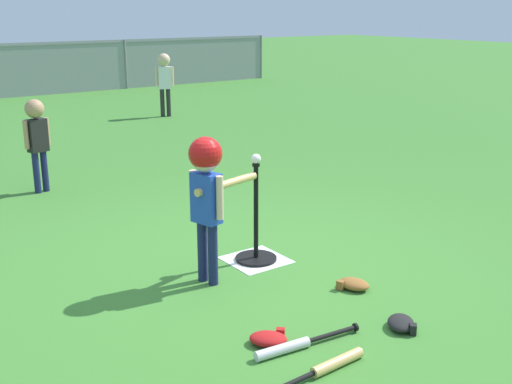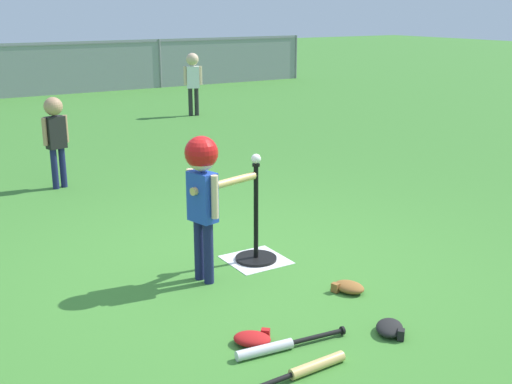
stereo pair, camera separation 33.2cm
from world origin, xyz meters
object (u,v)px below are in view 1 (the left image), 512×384
Objects in this scene: spare_bat_wood at (327,367)px; glove_near_bats at (269,338)px; batter_child at (207,180)px; fielder_near_right at (164,76)px; glove_by_plate at (401,323)px; glove_tossed_aside at (353,284)px; fielder_deep_right at (37,133)px; batting_tee at (256,244)px; spare_bat_silver at (293,346)px; baseball_on_tee at (256,159)px.

spare_bat_wood is 2.63× the size of glove_near_bats.
fielder_near_right is (3.14, 6.53, -0.04)m from batter_child.
glove_tossed_aside is at bearing 74.35° from glove_by_plate.
spare_bat_wood is (-0.10, -1.37, -0.72)m from batter_child.
fielder_deep_right reaches higher than spare_bat_wood.
spare_bat_wood is 1.09m from glove_tossed_aside.
glove_by_plate is 0.83m from glove_near_bats.
batting_tee is 1.62m from spare_bat_wood.
batting_tee is at bearing 106.50° from glove_tossed_aside.
batter_child is at bearing 84.13° from spare_bat_silver.
batting_tee is 1.28m from glove_near_bats.
glove_tossed_aside is (0.97, -3.68, -0.60)m from fielder_deep_right.
baseball_on_tee is at bearing 93.26° from glove_by_plate.
batting_tee reaches higher than spare_bat_wood.
spare_bat_wood is at bearing -88.39° from fielder_deep_right.
glove_near_bats is at bearing -89.38° from fielder_deep_right.
glove_tossed_aside is at bearing -108.31° from fielder_near_right.
fielder_near_right is at bearing 67.64° from baseball_on_tee.
batter_child reaches higher than baseball_on_tee.
glove_by_plate is 1.00× the size of glove_near_bats.
batting_tee is 10.40× the size of baseball_on_tee.
baseball_on_tee reaches higher than batting_tee.
batter_child reaches higher than glove_by_plate.
batter_child is 3.00m from fielder_deep_right.
spare_bat_silver is 2.72× the size of glove_tossed_aside.
spare_bat_silver is 2.59× the size of glove_by_plate.
batting_tee is 2.99× the size of glove_tossed_aside.
fielder_near_right reaches higher than spare_bat_silver.
batter_child is at bearing -115.68° from fielder_near_right.
fielder_near_right reaches higher than spare_bat_wood.
spare_bat_silver is 0.72m from glove_by_plate.
fielder_deep_right is 3.64× the size of glove_by_plate.
fielder_deep_right is 4.40m from spare_bat_wood.
baseball_on_tee reaches higher than glove_near_bats.
fielder_deep_right is 4.13m from spare_bat_silver.
batting_tee reaches higher than spare_bat_silver.
fielder_near_right is 4.10× the size of glove_near_bats.
fielder_deep_right is at bearing 100.77° from glove_by_plate.
glove_by_plate is 1.05× the size of glove_tossed_aside.
fielder_near_right is at bearing 46.44° from fielder_deep_right.
batting_tee is 0.69× the size of fielder_near_right.
batting_tee reaches higher than glove_near_bats.
baseball_on_tee is 0.53m from batter_child.
batting_tee is at bearing -75.67° from fielder_deep_right.
spare_bat_silver is (-0.62, -1.22, -0.10)m from batting_tee.
batting_tee is at bearing 14.51° from batter_child.
baseball_on_tee is 2.96m from fielder_deep_right.
fielder_deep_right is at bearing 104.33° from baseball_on_tee.
baseball_on_tee is 1.79m from spare_bat_wood.
glove_by_plate is at bearing -65.22° from batter_child.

